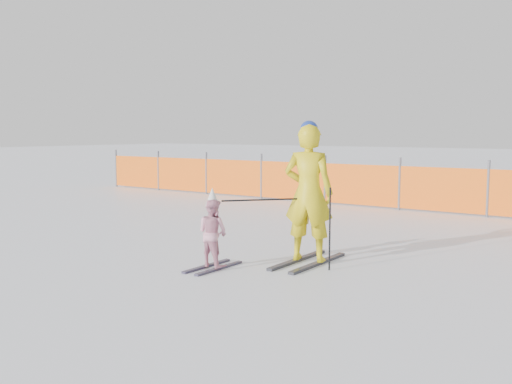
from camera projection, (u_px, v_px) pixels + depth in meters
ground at (235, 268)px, 7.81m from camera, size 120.00×120.00×0.00m
adult at (308, 193)px, 7.98m from camera, size 0.79×1.46×2.01m
child at (213, 232)px, 7.72m from camera, size 0.47×0.94×1.11m
ski_poles at (295, 214)px, 7.72m from camera, size 1.28×0.85×1.12m
safety_fence at (339, 183)px, 14.42m from camera, size 16.94×0.06×1.25m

